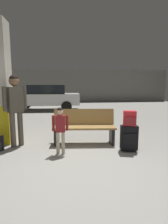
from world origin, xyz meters
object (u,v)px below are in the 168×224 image
bench (84,127)px  suitcase (129,138)px  backpack_bright (130,118)px  parked_car_far (46,97)px  child (60,126)px  adult (15,103)px

bench → suitcase: (0.96, -0.71, -0.12)m
backpack_bright → parked_car_far: 7.66m
backpack_bright → child: (-1.56, 0.00, -0.13)m
bench → child: bearing=-130.4°
child → parked_car_far: 7.29m
bench → parked_car_far: 6.71m
child → parked_car_far: parked_car_far is taller
adult → parked_car_far: 6.56m
child → parked_car_far: (-0.99, 7.22, 0.16)m
adult → child: bearing=-31.3°
child → adult: (-1.09, 0.66, 0.44)m
adult → backpack_bright: bearing=-14.0°
bench → child: child is taller
backpack_bright → child: size_ratio=0.33×
backpack_bright → child: bearing=180.0°
adult → parked_car_far: adult is taller
bench → parked_car_far: parked_car_far is taller
suitcase → parked_car_far: parked_car_far is taller
backpack_bright → child: child is taller
parked_car_far → suitcase: bearing=-70.5°
backpack_bright → child: 1.57m
parked_car_far → adult: bearing=-90.8°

